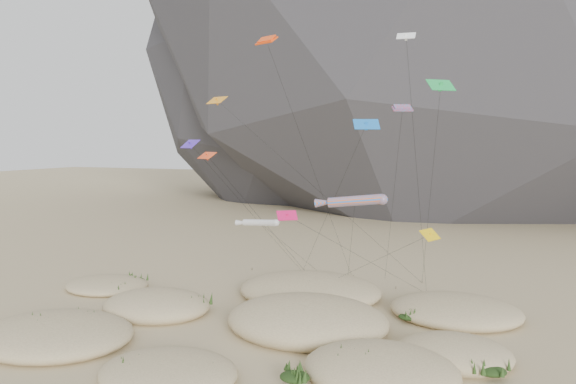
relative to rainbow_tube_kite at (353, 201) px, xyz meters
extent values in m
plane|color=#CCB789|center=(-5.42, -13.00, -11.36)|extent=(500.00, 500.00, 0.00)
ellipsoid|color=#2B2B30|center=(-42.42, 110.00, 32.64)|extent=(136.20, 127.83, 116.00)
ellipsoid|color=#CCB789|center=(-21.45, -18.42, -10.72)|extent=(14.01, 11.91, 2.85)
ellipsoid|color=#CCB789|center=(-7.94, -21.34, -10.86)|extent=(10.60, 9.01, 2.23)
ellipsoid|color=#CCB789|center=(6.51, -15.43, -10.66)|extent=(11.57, 9.83, 3.09)
ellipsoid|color=#CCB789|center=(-18.34, -8.00, -10.70)|extent=(11.29, 9.60, 2.94)
ellipsoid|color=#CCB789|center=(-2.19, -7.34, -10.47)|extent=(15.20, 12.92, 3.96)
ellipsoid|color=#CCB789|center=(11.15, -9.69, -10.79)|extent=(9.20, 7.82, 2.51)
ellipsoid|color=#CCB789|center=(-5.70, 3.16, -10.62)|extent=(16.14, 13.72, 3.28)
ellipsoid|color=#CCB789|center=(10.18, 1.88, -10.76)|extent=(12.92, 10.98, 2.66)
ellipsoid|color=#CCB789|center=(-29.21, -2.50, -10.97)|extent=(10.06, 8.55, 1.73)
ellipsoid|color=black|center=(-23.66, -18.85, -10.46)|extent=(2.91, 2.49, 0.87)
ellipsoid|color=black|center=(-21.44, -15.62, -10.56)|extent=(2.57, 2.20, 0.77)
ellipsoid|color=black|center=(-10.09, -22.50, -10.76)|extent=(2.84, 2.43, 0.85)
ellipsoid|color=black|center=(-5.28, -20.78, -10.86)|extent=(2.25, 1.93, 0.68)
ellipsoid|color=black|center=(5.09, -15.98, -10.36)|extent=(2.95, 2.52, 0.89)
ellipsoid|color=black|center=(1.18, -19.17, -10.56)|extent=(2.20, 1.88, 0.66)
ellipsoid|color=black|center=(-17.16, -6.77, -10.56)|extent=(3.21, 2.74, 0.96)
ellipsoid|color=black|center=(-14.45, -6.51, -10.66)|extent=(2.15, 1.84, 0.64)
ellipsoid|color=black|center=(-1.76, -9.13, -10.26)|extent=(3.89, 3.33, 1.17)
ellipsoid|color=black|center=(1.07, -5.90, -10.36)|extent=(2.35, 2.01, 0.70)
ellipsoid|color=black|center=(-5.26, -10.47, -10.46)|extent=(2.56, 2.19, 0.77)
ellipsoid|color=black|center=(13.97, -12.30, -10.76)|extent=(2.32, 1.98, 0.70)
ellipsoid|color=black|center=(-6.04, 2.33, -10.36)|extent=(2.84, 2.43, 0.85)
ellipsoid|color=black|center=(-4.21, 0.62, -10.46)|extent=(2.69, 2.30, 0.81)
ellipsoid|color=black|center=(7.68, 0.78, -10.66)|extent=(2.05, 1.76, 0.62)
ellipsoid|color=black|center=(6.15, -1.90, -10.76)|extent=(1.90, 1.62, 0.57)
ellipsoid|color=black|center=(-27.11, 0.10, -10.86)|extent=(2.50, 2.14, 0.75)
ellipsoid|color=black|center=(-26.59, -3.89, -10.96)|extent=(2.21, 1.89, 0.66)
cylinder|color=#3F2D1E|center=(-6.05, 7.30, -11.21)|extent=(0.08, 0.08, 0.30)
cylinder|color=#3F2D1E|center=(-3.52, 13.52, -11.21)|extent=(0.08, 0.08, 0.30)
cylinder|color=#3F2D1E|center=(-3.96, 12.21, -11.21)|extent=(0.08, 0.08, 0.30)
cylinder|color=#3F2D1E|center=(2.62, 10.08, -11.21)|extent=(0.08, 0.08, 0.30)
cylinder|color=#3F2D1E|center=(6.32, 9.12, -11.21)|extent=(0.08, 0.08, 0.30)
cylinder|color=#3F2D1E|center=(-10.59, 13.89, -11.21)|extent=(0.08, 0.08, 0.30)
cylinder|color=#3F2D1E|center=(5.08, 13.89, -11.21)|extent=(0.08, 0.08, 0.30)
cylinder|color=#3F2D1E|center=(-17.30, 12.38, -11.21)|extent=(0.08, 0.08, 0.30)
cylinder|color=orange|center=(0.26, 0.02, 0.03)|extent=(5.67, 1.43, 1.59)
sphere|color=orange|center=(3.02, 0.22, 0.25)|extent=(1.07, 1.07, 1.07)
cone|color=orange|center=(-2.78, -0.21, -0.24)|extent=(2.36, 1.08, 1.14)
cylinder|color=black|center=(-1.34, 4.30, -5.66)|extent=(3.24, 8.59, 11.41)
cylinder|color=silver|center=(-9.90, -1.02, -2.63)|extent=(4.37, 1.64, 0.98)
sphere|color=silver|center=(-7.81, -1.50, -2.45)|extent=(0.72, 0.72, 0.72)
cone|color=silver|center=(-12.21, -0.49, -2.84)|extent=(1.85, 1.00, 0.74)
cylinder|color=black|center=(-8.36, 5.56, -6.99)|extent=(3.13, 13.18, 8.75)
cube|color=#F1410C|center=(-9.15, -0.83, 16.38)|extent=(2.71, 1.91, 0.75)
cube|color=#F1410C|center=(-9.15, -0.83, 16.57)|extent=(2.27, 1.56, 0.73)
cylinder|color=black|center=(-6.19, 5.81, 2.51)|extent=(5.94, 13.31, 27.75)
cube|color=red|center=(4.77, 0.59, 9.20)|extent=(2.13, 1.68, 0.56)
cube|color=red|center=(4.77, 0.59, 9.38)|extent=(1.78, 1.39, 0.55)
cylinder|color=black|center=(2.57, 7.51, -1.08)|extent=(4.42, 13.85, 20.57)
cube|color=white|center=(5.25, -0.88, 15.90)|extent=(1.79, 1.00, 0.69)
cube|color=white|center=(5.25, -0.88, 15.75)|extent=(0.22, 0.24, 0.59)
cylinder|color=black|center=(5.78, 4.12, 2.30)|extent=(1.09, 10.03, 27.22)
cube|color=#4721C3|center=(-18.30, -1.13, 5.73)|extent=(2.66, 2.14, 0.94)
cube|color=#4721C3|center=(-18.30, -1.13, 5.58)|extent=(0.39, 0.39, 0.80)
cylinder|color=black|center=(-14.44, 6.38, -2.79)|extent=(7.74, 15.04, 17.06)
cube|color=#ED4416|center=(-15.17, -2.88, 4.53)|extent=(2.35, 1.88, 0.72)
cube|color=#ED4416|center=(-15.17, -2.88, 4.38)|extent=(0.30, 0.27, 0.72)
cylinder|color=black|center=(-10.61, 2.21, -3.39)|extent=(9.15, 10.22, 15.86)
cube|color=green|center=(8.35, 0.61, 11.36)|extent=(2.81, 2.65, 1.15)
cube|color=green|center=(8.35, 0.61, 11.21)|extent=(0.50, 0.50, 0.87)
cylinder|color=black|center=(6.72, 7.25, 0.03)|extent=(3.30, 13.31, 22.68)
cube|color=blue|center=(2.77, -5.72, 7.55)|extent=(2.53, 1.96, 0.95)
cube|color=blue|center=(2.77, -5.72, 7.40)|extent=(0.38, 0.40, 0.76)
cylinder|color=black|center=(-3.91, 4.08, -1.88)|extent=(13.38, 19.63, 18.88)
cube|color=#C91251|center=(-4.04, -7.75, -0.71)|extent=(2.01, 1.78, 0.82)
cube|color=#C91251|center=(-4.04, -7.75, -0.86)|extent=(0.35, 0.36, 0.61)
cylinder|color=black|center=(1.14, 0.69, -6.01)|extent=(10.38, 16.89, 10.62)
cube|color=yellow|center=(8.64, -6.65, -1.87)|extent=(1.67, 2.23, 0.87)
cube|color=yellow|center=(8.64, -6.65, -2.02)|extent=(0.37, 0.34, 0.67)
cylinder|color=black|center=(1.30, 0.33, -6.59)|extent=(14.71, 13.98, 9.46)
cube|color=orange|center=(-15.89, 0.72, 10.59)|extent=(2.60, 1.94, 0.85)
cube|color=orange|center=(-15.89, 0.72, 10.44)|extent=(0.34, 0.32, 0.80)
cylinder|color=black|center=(-5.40, 7.31, -0.36)|extent=(21.01, 13.20, 21.91)
camera|label=1|loc=(15.06, -54.85, 6.13)|focal=35.00mm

